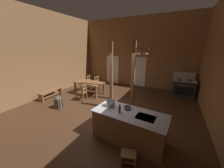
# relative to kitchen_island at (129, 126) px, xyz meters

# --- Properties ---
(ground_plane) EXTENTS (8.54, 9.56, 0.10)m
(ground_plane) POSITION_rel_kitchen_island_xyz_m (-1.56, 1.06, -0.49)
(ground_plane) COLOR #422819
(wall_back) EXTENTS (8.54, 0.14, 4.63)m
(wall_back) POSITION_rel_kitchen_island_xyz_m (-1.56, 5.51, 1.87)
(wall_back) COLOR brown
(wall_back) RESTS_ON ground_plane
(wall_left) EXTENTS (0.14, 9.56, 4.63)m
(wall_left) POSITION_rel_kitchen_island_xyz_m (-5.50, 1.06, 1.87)
(wall_left) COLOR brown
(wall_left) RESTS_ON ground_plane
(glazed_door_back_left) EXTENTS (1.00, 0.01, 2.05)m
(glazed_door_back_left) POSITION_rel_kitchen_island_xyz_m (-3.30, 5.44, 0.58)
(glazed_door_back_left) COLOR white
(glazed_door_back_left) RESTS_ON ground_plane
(glazed_panel_back_right) EXTENTS (0.84, 0.01, 2.05)m
(glazed_panel_back_right) POSITION_rel_kitchen_island_xyz_m (-1.17, 5.44, 0.58)
(glazed_panel_back_right) COLOR white
(glazed_panel_back_right) RESTS_ON ground_plane
(kitchen_island) EXTENTS (2.23, 1.12, 0.89)m
(kitchen_island) POSITION_rel_kitchen_island_xyz_m (0.00, 0.00, 0.00)
(kitchen_island) COLOR brown
(kitchen_island) RESTS_ON ground_plane
(stove_range) EXTENTS (1.20, 0.90, 1.32)m
(stove_range) POSITION_rel_kitchen_island_xyz_m (1.58, 4.76, 0.04)
(stove_range) COLOR #2C2C2C
(stove_range) RESTS_ON ground_plane
(support_post_with_pot_rack) EXTENTS (0.62, 0.22, 2.98)m
(support_post_with_pot_rack) POSITION_rel_kitchen_island_xyz_m (-0.47, 1.78, 1.15)
(support_post_with_pot_rack) COLOR brown
(support_post_with_pot_rack) RESTS_ON ground_plane
(support_post_center) EXTENTS (0.14, 0.14, 2.98)m
(support_post_center) POSITION_rel_kitchen_island_xyz_m (-1.89, 2.51, 1.04)
(support_post_center) COLOR brown
(support_post_center) RESTS_ON ground_plane
(step_stool) EXTENTS (0.42, 0.37, 0.30)m
(step_stool) POSITION_rel_kitchen_island_xyz_m (0.29, -0.82, -0.27)
(step_stool) COLOR brown
(step_stool) RESTS_ON ground_plane
(dining_table) EXTENTS (1.75, 1.01, 0.74)m
(dining_table) POSITION_rel_kitchen_island_xyz_m (-3.38, 2.55, 0.21)
(dining_table) COLOR brown
(dining_table) RESTS_ON ground_plane
(ladderback_chair_near_window) EXTENTS (0.46, 0.46, 0.95)m
(ladderback_chair_near_window) POSITION_rel_kitchen_island_xyz_m (-3.28, 3.35, 0.01)
(ladderback_chair_near_window) COLOR brown
(ladderback_chair_near_window) RESTS_ON ground_plane
(ladderback_chair_by_post) EXTENTS (0.53, 0.53, 0.95)m
(ladderback_chair_by_post) POSITION_rel_kitchen_island_xyz_m (-3.88, 3.35, 0.01)
(ladderback_chair_by_post) COLOR brown
(ladderback_chair_by_post) RESTS_ON ground_plane
(ladderback_chair_at_table_end) EXTENTS (0.52, 0.52, 0.95)m
(ladderback_chair_at_table_end) POSITION_rel_kitchen_island_xyz_m (-3.16, 1.63, 0.01)
(ladderback_chair_at_table_end) COLOR brown
(ladderback_chair_at_table_end) RESTS_ON ground_plane
(bench_along_left_wall) EXTENTS (0.42, 1.37, 0.44)m
(bench_along_left_wall) POSITION_rel_kitchen_island_xyz_m (-4.94, 1.09, -0.14)
(bench_along_left_wall) COLOR brown
(bench_along_left_wall) RESTS_ON ground_plane
(backpack) EXTENTS (0.35, 0.36, 0.60)m
(backpack) POSITION_rel_kitchen_island_xyz_m (-3.56, 0.42, -0.13)
(backpack) COLOR #4C4233
(backpack) RESTS_ON ground_plane
(stockpot_on_counter) EXTENTS (0.35, 0.28, 0.21)m
(stockpot_on_counter) POSITION_rel_kitchen_island_xyz_m (-0.69, 0.12, 0.55)
(stockpot_on_counter) COLOR #A8AAB2
(stockpot_on_counter) RESTS_ON kitchen_island
(mixing_bowl_on_counter) EXTENTS (0.23, 0.23, 0.08)m
(mixing_bowl_on_counter) POSITION_rel_kitchen_island_xyz_m (-0.14, 0.19, 0.49)
(mixing_bowl_on_counter) COLOR slate
(mixing_bowl_on_counter) RESTS_ON kitchen_island
(bottle_tall_on_counter) EXTENTS (0.07, 0.07, 0.27)m
(bottle_tall_on_counter) POSITION_rel_kitchen_island_xyz_m (-0.27, -0.11, 0.55)
(bottle_tall_on_counter) COLOR #56331E
(bottle_tall_on_counter) RESTS_ON kitchen_island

